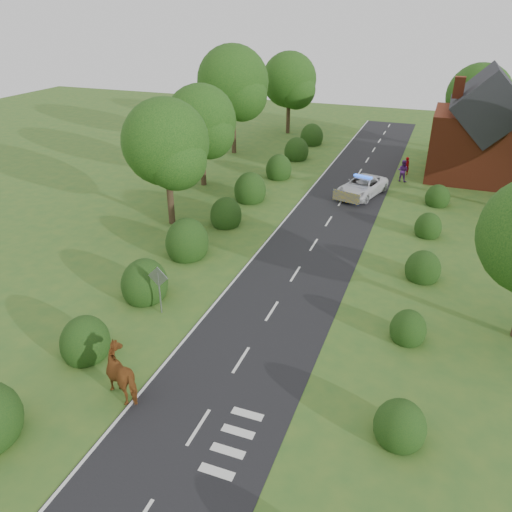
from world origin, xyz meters
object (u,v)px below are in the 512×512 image
at_px(cow, 126,375).
at_px(pedestrian_red, 406,166).
at_px(police_van, 362,187).
at_px(pedestrian_purple, 403,171).
at_px(road_sign, 159,283).

height_order(cow, pedestrian_red, cow).
bearing_deg(pedestrian_red, cow, 48.20).
distance_m(police_van, pedestrian_red, 7.14).
bearing_deg(pedestrian_purple, road_sign, 85.11).
xyz_separation_m(cow, pedestrian_red, (7.23, 31.97, -0.03)).
bearing_deg(pedestrian_red, pedestrian_purple, 57.56).
distance_m(police_van, pedestrian_purple, 5.37).
distance_m(road_sign, police_van, 20.96).
bearing_deg(cow, road_sign, -143.52).
relative_size(road_sign, police_van, 0.44).
xyz_separation_m(pedestrian_red, pedestrian_purple, (-0.11, -1.91, 0.12)).
xyz_separation_m(road_sign, cow, (1.62, -5.34, -0.83)).
distance_m(cow, pedestrian_red, 32.78).
distance_m(road_sign, pedestrian_purple, 26.23).
bearing_deg(police_van, cow, -84.44).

